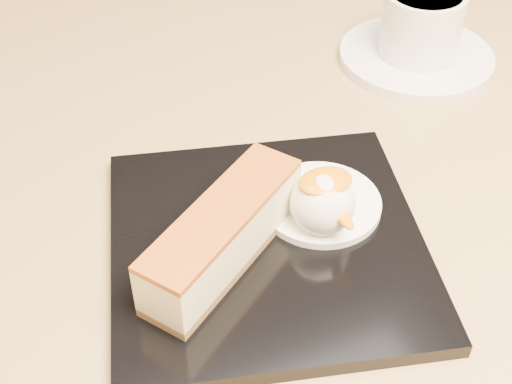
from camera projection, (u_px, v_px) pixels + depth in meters
name	position (u px, v px, depth m)	size (l,w,h in m)	color
table	(278.00, 291.00, 0.69)	(0.80, 0.80, 0.72)	black
dessert_plate	(267.00, 244.00, 0.51)	(0.22, 0.22, 0.01)	black
cheesecake	(223.00, 234.00, 0.48)	(0.14, 0.11, 0.05)	brown
cream_smear	(320.00, 203.00, 0.53)	(0.09, 0.09, 0.01)	white
ice_cream_scoop	(323.00, 203.00, 0.50)	(0.05, 0.05, 0.05)	white
mango_sauce	(326.00, 181.00, 0.49)	(0.04, 0.03, 0.01)	orange
mint_sprig	(271.00, 189.00, 0.53)	(0.03, 0.02, 0.00)	green
saucer	(416.00, 57.00, 0.70)	(0.15, 0.15, 0.01)	white
coffee_cup	(423.00, 22.00, 0.68)	(0.10, 0.08, 0.06)	white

